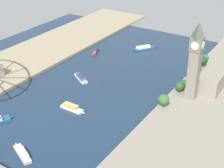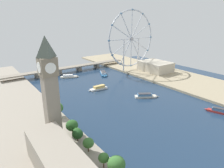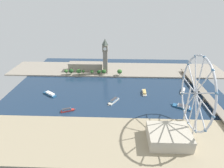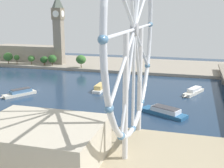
{
  "view_description": "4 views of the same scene",
  "coord_description": "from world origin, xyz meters",
  "px_view_note": "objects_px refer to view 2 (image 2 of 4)",
  "views": [
    {
      "loc": [
        -192.81,
        276.33,
        180.52
      ],
      "look_at": [
        -20.96,
        4.63,
        10.32
      ],
      "focal_mm": 54.64,
      "sensor_mm": 36.0,
      "label": 1
    },
    {
      "loc": [
        -142.38,
        -163.71,
        95.78
      ],
      "look_at": [
        9.75,
        45.46,
        7.64
      ],
      "focal_mm": 32.07,
      "sensor_mm": 36.0,
      "label": 2
    },
    {
      "loc": [
        295.22,
        4.59,
        171.15
      ],
      "look_at": [
        -16.65,
        -7.01,
        13.38
      ],
      "focal_mm": 28.72,
      "sensor_mm": 36.0,
      "label": 3
    },
    {
      "loc": [
        228.28,
        130.33,
        66.89
      ],
      "look_at": [
        19.2,
        72.28,
        12.68
      ],
      "focal_mm": 48.02,
      "sensor_mm": 36.0,
      "label": 4
    }
  ],
  "objects_px": {
    "tour_boat_4": "(99,88)",
    "riverside_hall": "(156,66)",
    "tour_boat_5": "(103,73)",
    "tour_boat_1": "(69,76)",
    "tour_boat_0": "(146,96)",
    "tour_boat_2": "(218,111)",
    "ferris_wheel": "(131,39)",
    "clock_tower": "(50,89)",
    "river_bridge": "(69,68)"
  },
  "relations": [
    {
      "from": "tour_boat_4",
      "to": "riverside_hall",
      "type": "bearing_deg",
      "value": -172.43
    },
    {
      "from": "riverside_hall",
      "to": "tour_boat_5",
      "type": "distance_m",
      "value": 92.93
    },
    {
      "from": "riverside_hall",
      "to": "tour_boat_1",
      "type": "distance_m",
      "value": 150.92
    },
    {
      "from": "tour_boat_0",
      "to": "tour_boat_4",
      "type": "relative_size",
      "value": 0.98
    },
    {
      "from": "tour_boat_2",
      "to": "tour_boat_5",
      "type": "bearing_deg",
      "value": -15.55
    },
    {
      "from": "riverside_hall",
      "to": "tour_boat_1",
      "type": "bearing_deg",
      "value": 155.61
    },
    {
      "from": "tour_boat_2",
      "to": "tour_boat_4",
      "type": "xyz_separation_m",
      "value": [
        -63.65,
        132.41,
        0.06
      ]
    },
    {
      "from": "ferris_wheel",
      "to": "tour_boat_2",
      "type": "xyz_separation_m",
      "value": [
        -36.28,
        -180.57,
        -55.16
      ]
    },
    {
      "from": "tour_boat_1",
      "to": "tour_boat_4",
      "type": "relative_size",
      "value": 1.03
    },
    {
      "from": "tour_boat_0",
      "to": "tour_boat_1",
      "type": "height_order",
      "value": "tour_boat_0"
    },
    {
      "from": "clock_tower",
      "to": "riverside_hall",
      "type": "distance_m",
      "value": 242.34
    },
    {
      "from": "clock_tower",
      "to": "tour_boat_1",
      "type": "xyz_separation_m",
      "value": [
        83.31,
        156.98,
        -42.95
      ]
    },
    {
      "from": "clock_tower",
      "to": "riverside_hall",
      "type": "xyz_separation_m",
      "value": [
        220.5,
        94.78,
        -33.59
      ]
    },
    {
      "from": "tour_boat_2",
      "to": "tour_boat_0",
      "type": "bearing_deg",
      "value": 2.25
    },
    {
      "from": "clock_tower",
      "to": "ferris_wheel",
      "type": "bearing_deg",
      "value": 33.88
    },
    {
      "from": "tour_boat_0",
      "to": "tour_boat_1",
      "type": "xyz_separation_m",
      "value": [
        -41.36,
        133.89,
        -0.14
      ]
    },
    {
      "from": "river_bridge",
      "to": "tour_boat_2",
      "type": "relative_size",
      "value": 9.28
    },
    {
      "from": "clock_tower",
      "to": "ferris_wheel",
      "type": "xyz_separation_m",
      "value": [
        192.3,
        129.12,
        12.45
      ]
    },
    {
      "from": "tour_boat_4",
      "to": "tour_boat_5",
      "type": "height_order",
      "value": "tour_boat_4"
    },
    {
      "from": "clock_tower",
      "to": "river_bridge",
      "type": "distance_m",
      "value": 215.8
    },
    {
      "from": "riverside_hall",
      "to": "tour_boat_0",
      "type": "distance_m",
      "value": 120.03
    },
    {
      "from": "tour_boat_2",
      "to": "tour_boat_4",
      "type": "bearing_deg",
      "value": 5.1
    },
    {
      "from": "riverside_hall",
      "to": "tour_boat_5",
      "type": "xyz_separation_m",
      "value": [
        -81.22,
        44.21,
        -9.21
      ]
    },
    {
      "from": "tour_boat_1",
      "to": "riverside_hall",
      "type": "bearing_deg",
      "value": 0.36
    },
    {
      "from": "ferris_wheel",
      "to": "tour_boat_0",
      "type": "xyz_separation_m",
      "value": [
        -67.63,
        -106.04,
        -55.26
      ]
    },
    {
      "from": "riverside_hall",
      "to": "tour_boat_2",
      "type": "distance_m",
      "value": 160.06
    },
    {
      "from": "tour_boat_2",
      "to": "tour_boat_1",
      "type": "bearing_deg",
      "value": -1.34
    },
    {
      "from": "tour_boat_1",
      "to": "tour_boat_4",
      "type": "bearing_deg",
      "value": -58.44
    },
    {
      "from": "ferris_wheel",
      "to": "tour_boat_1",
      "type": "xyz_separation_m",
      "value": [
        -109.0,
        27.85,
        -55.4
      ]
    },
    {
      "from": "clock_tower",
      "to": "tour_boat_0",
      "type": "xyz_separation_m",
      "value": [
        124.67,
        23.08,
        -42.81
      ]
    },
    {
      "from": "ferris_wheel",
      "to": "tour_boat_5",
      "type": "relative_size",
      "value": 2.96
    },
    {
      "from": "tour_boat_4",
      "to": "tour_boat_5",
      "type": "relative_size",
      "value": 0.82
    },
    {
      "from": "ferris_wheel",
      "to": "tour_boat_5",
      "type": "height_order",
      "value": "ferris_wheel"
    },
    {
      "from": "river_bridge",
      "to": "tour_boat_1",
      "type": "bearing_deg",
      "value": -115.48
    },
    {
      "from": "riverside_hall",
      "to": "tour_boat_1",
      "type": "height_order",
      "value": "riverside_hall"
    },
    {
      "from": "river_bridge",
      "to": "tour_boat_4",
      "type": "xyz_separation_m",
      "value": [
        -5.89,
        -107.41,
        -4.93
      ]
    },
    {
      "from": "riverside_hall",
      "to": "river_bridge",
      "type": "height_order",
      "value": "riverside_hall"
    },
    {
      "from": "tour_boat_0",
      "to": "tour_boat_4",
      "type": "height_order",
      "value": "tour_boat_4"
    },
    {
      "from": "river_bridge",
      "to": "tour_boat_5",
      "type": "distance_m",
      "value": 64.39
    },
    {
      "from": "tour_boat_1",
      "to": "tour_boat_4",
      "type": "xyz_separation_m",
      "value": [
        9.08,
        -76.01,
        0.3
      ]
    },
    {
      "from": "riverside_hall",
      "to": "tour_boat_4",
      "type": "height_order",
      "value": "riverside_hall"
    },
    {
      "from": "tour_boat_4",
      "to": "tour_boat_1",
      "type": "bearing_deg",
      "value": -81.77
    },
    {
      "from": "clock_tower",
      "to": "tour_boat_4",
      "type": "bearing_deg",
      "value": 41.23
    },
    {
      "from": "ferris_wheel",
      "to": "tour_boat_1",
      "type": "relative_size",
      "value": 3.48
    },
    {
      "from": "ferris_wheel",
      "to": "tour_boat_2",
      "type": "distance_m",
      "value": 192.26
    },
    {
      "from": "tour_boat_2",
      "to": "clock_tower",
      "type": "bearing_deg",
      "value": 51.18
    },
    {
      "from": "tour_boat_1",
      "to": "tour_boat_5",
      "type": "distance_m",
      "value": 58.79
    },
    {
      "from": "clock_tower",
      "to": "tour_boat_5",
      "type": "xyz_separation_m",
      "value": [
        139.27,
        138.99,
        -42.8
      ]
    },
    {
      "from": "ferris_wheel",
      "to": "tour_boat_0",
      "type": "bearing_deg",
      "value": -122.53
    },
    {
      "from": "river_bridge",
      "to": "tour_boat_1",
      "type": "distance_m",
      "value": 35.18
    }
  ]
}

